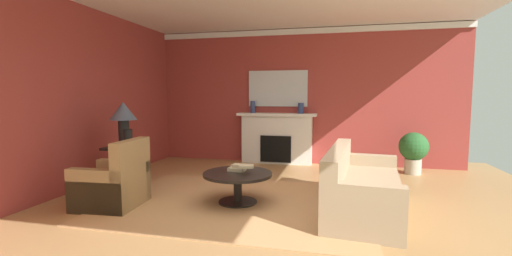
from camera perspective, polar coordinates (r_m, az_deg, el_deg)
The scene contains 19 objects.
ground_plane at distance 4.88m, azimuth 2.30°, elevation -13.18°, with size 8.50×8.50×0.00m, color tan.
wall_fireplace at distance 7.92m, azimuth 7.00°, elevation 5.20°, with size 7.11×0.12×3.05m, color #9E3833.
wall_window at distance 6.40m, azimuth -27.68°, elevation 4.56°, with size 0.12×7.14×3.05m, color #9E3833.
crown_moulding at distance 7.96m, azimuth 7.05°, elevation 15.67°, with size 7.11×0.08×0.12m, color white.
area_rug at distance 5.08m, azimuth -3.06°, elevation -12.33°, with size 3.69×2.72×0.01m, color tan.
fireplace at distance 7.84m, azimuth 3.46°, elevation -1.95°, with size 1.80×0.35×1.16m.
mantel_mirror at distance 7.89m, azimuth 3.66°, elevation 6.59°, with size 1.36×0.04×0.82m, color silver.
sofa at distance 4.87m, azimuth 17.03°, elevation -9.80°, with size 1.10×2.18×0.85m.
armchair_near_window at distance 5.25m, azimuth -22.65°, elevation -8.76°, with size 0.85×0.85×0.95m.
coffee_table at distance 4.99m, azimuth -3.08°, elevation -8.73°, with size 1.00×1.00×0.45m.
side_table at distance 6.25m, azimuth -20.99°, elevation -5.59°, with size 0.56×0.56×0.70m.
table_lamp at distance 6.15m, azimuth -21.26°, elevation 1.98°, with size 0.44×0.44×0.75m.
vase_on_side_table at distance 6.00m, azimuth -20.60°, elevation -1.66°, with size 0.15×0.15×0.30m, color black.
vase_mantel_right at distance 7.65m, azimuth 7.49°, elevation 3.29°, with size 0.13×0.13×0.24m, color navy.
vase_mantel_left at distance 7.84m, azimuth -0.54°, elevation 3.53°, with size 0.11×0.11×0.28m, color navy.
book_red_cover at distance 5.07m, azimuth -3.21°, elevation -6.89°, with size 0.25×0.16×0.05m, color tan.
book_art_folio at distance 5.08m, azimuth -2.83°, elevation -6.32°, with size 0.19×0.15×0.05m, color tan.
book_small_novel at distance 4.84m, azimuth -1.59°, elevation -6.41°, with size 0.20×0.17×0.04m, color tan.
potted_plant at distance 7.46m, azimuth 24.79°, elevation -3.26°, with size 0.56×0.56×0.83m.
Camera 1 is at (0.88, -4.54, 1.56)m, focal length 23.96 mm.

